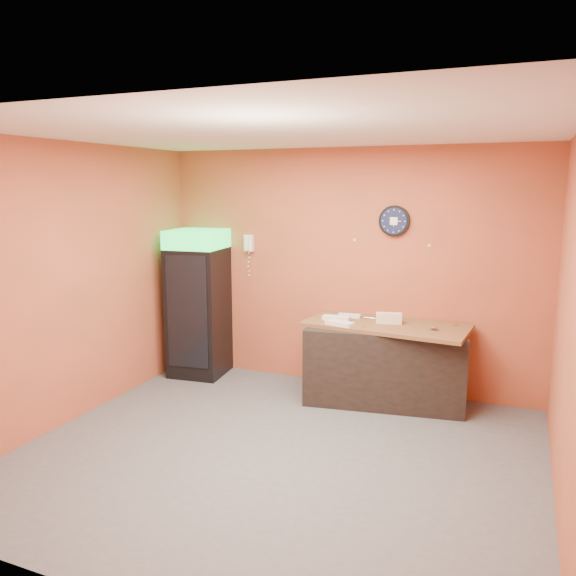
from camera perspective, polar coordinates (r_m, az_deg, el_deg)
The scene contains 15 objects.
floor at distance 5.23m, azimuth -1.07°, elevation -16.56°, with size 4.50×4.50×0.00m, color #47474C.
back_wall at distance 6.61m, azimuth 5.90°, elevation 1.90°, with size 4.50×0.02×2.80m, color #BE4E35.
left_wall at distance 6.02m, azimuth -21.12°, elevation 0.41°, with size 0.02×4.00×2.80m, color #BE4E35.
right_wall at distance 4.39m, azimuth 26.90°, elevation -3.54°, with size 0.02×4.00×2.80m, color #BE4E35.
ceiling at distance 4.68m, azimuth -1.19°, elevation 15.65°, with size 4.50×4.00×0.02m, color white.
beverage_cooler at distance 7.10m, azimuth -9.26°, elevation -1.74°, with size 0.71×0.72×1.84m.
prep_counter at distance 6.34m, azimuth 9.80°, elevation -7.65°, with size 1.70×0.75×0.85m, color black.
wall_clock at distance 6.39m, azimuth 10.74°, elevation 6.71°, with size 0.34×0.06×0.34m.
wall_phone at distance 6.99m, azimuth -4.01°, elevation 4.57°, with size 0.11×0.10×0.21m.
butcher_paper at distance 6.21m, azimuth 9.93°, elevation -3.75°, with size 1.74×0.78×0.04m, color brown.
sub_roll_stack at distance 6.20m, azimuth 10.21°, elevation -3.04°, with size 0.29×0.16×0.12m.
wrapped_sandwich_left at distance 6.29m, azimuth 4.93°, elevation -3.06°, with size 0.31×0.12×0.04m, color silver.
wrapped_sandwich_mid at distance 6.06m, azimuth 5.28°, elevation -3.58°, with size 0.31×0.12×0.04m, color silver.
wrapped_sandwich_right at distance 6.44m, azimuth 6.25°, elevation -2.81°, with size 0.25×0.10×0.04m, color silver.
kitchen_tool at distance 6.36m, azimuth 9.13°, elevation -2.92°, with size 0.06×0.06×0.06m, color silver.
Camera 1 is at (1.89, -4.26, 2.37)m, focal length 35.00 mm.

